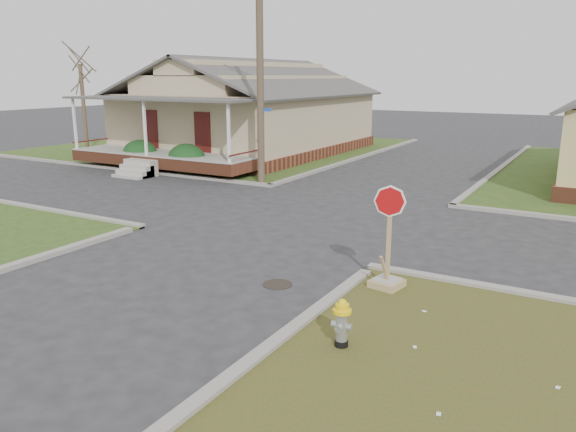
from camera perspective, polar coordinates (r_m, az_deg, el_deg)
The scene contains 11 objects.
ground at distance 13.54m, azimuth -8.01°, elevation -4.60°, with size 120.00×120.00×0.00m, color #28282A.
verge_far_left at distance 35.30m, azimuth -6.85°, elevation 7.00°, with size 19.00×19.00×0.05m, color #2D4619.
curbs at distance 17.58m, azimuth 2.00°, elevation -0.11°, with size 80.00×40.00×0.12m, color gray, non-canonical shape.
manhole at distance 11.97m, azimuth -1.07°, elevation -6.96°, with size 0.64×0.64×0.01m, color black.
corner_house at distance 32.29m, azimuth -4.03°, elevation 10.43°, with size 10.10×15.50×5.30m.
utility_pole at distance 22.54m, azimuth -2.86°, elevation 14.96°, with size 1.80×0.28×9.00m.
tree_far_left at distance 34.12m, azimuth -20.03°, elevation 10.20°, with size 0.22×0.22×4.90m, color #473B29.
fire_hydrant at distance 9.17m, azimuth 5.50°, elevation -10.51°, with size 0.30×0.30×0.81m.
stop_sign at distance 11.73m, azimuth 10.07°, elevation -4.99°, with size 0.61×0.59×2.15m.
hedge_left at distance 27.71m, azimuth -14.79°, elevation 6.06°, with size 1.62×1.33×1.24m, color #153C17.
hedge_right at distance 25.62m, azimuth -10.26°, elevation 5.69°, with size 1.62×1.33×1.24m, color #153C17.
Camera 1 is at (7.96, -10.07, 4.30)m, focal length 35.00 mm.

